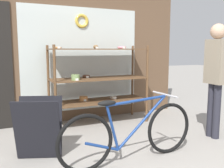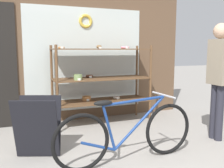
% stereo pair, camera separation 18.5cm
% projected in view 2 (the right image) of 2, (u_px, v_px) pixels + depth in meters
% --- Properties ---
extents(storefront_facade, '(4.43, 0.13, 3.55)m').
position_uv_depth(storefront_facade, '(72.00, 28.00, 4.58)').
color(storefront_facade, brown).
rests_on(storefront_facade, ground_plane).
extents(display_case, '(1.72, 0.59, 1.41)m').
position_uv_depth(display_case, '(101.00, 78.00, 4.45)').
color(display_case, brown).
rests_on(display_case, ground_plane).
extents(bicycle, '(1.80, 0.46, 0.79)m').
position_uv_depth(bicycle, '(127.00, 133.00, 2.92)').
color(bicycle, black).
rests_on(bicycle, ground_plane).
extents(sandwich_board, '(0.63, 0.54, 0.74)m').
position_uv_depth(sandwich_board, '(38.00, 127.00, 3.08)').
color(sandwich_board, black).
rests_on(sandwich_board, ground_plane).
extents(pedestrian, '(0.22, 0.32, 1.70)m').
position_uv_depth(pedestrian, '(219.00, 72.00, 3.61)').
color(pedestrian, '#282833').
rests_on(pedestrian, ground_plane).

